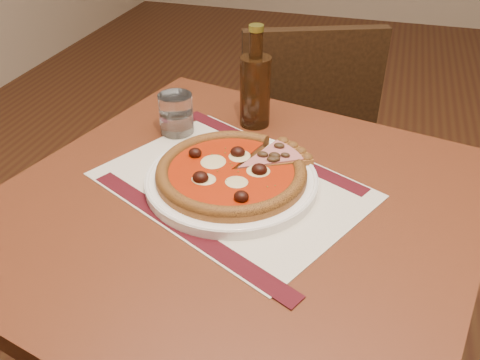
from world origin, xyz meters
name	(u,v)px	position (x,y,z in m)	size (l,w,h in m)	color
table	(237,244)	(-0.49, -0.71, 0.65)	(0.96, 0.96, 0.75)	brown
chair_far	(301,131)	(-0.50, 0.05, 0.49)	(0.52, 0.52, 0.85)	black
placemat	(231,185)	(-0.51, -0.67, 0.75)	(0.46, 0.33, 0.00)	beige
plate	(231,180)	(-0.51, -0.67, 0.76)	(0.31, 0.31, 0.02)	white
pizza	(231,171)	(-0.51, -0.67, 0.78)	(0.27, 0.27, 0.04)	#935B23
ham_slice	(279,157)	(-0.44, -0.59, 0.78)	(0.13, 0.14, 0.02)	#935B23
water_glass	(176,114)	(-0.68, -0.51, 0.79)	(0.07, 0.07, 0.09)	white
bottle	(255,88)	(-0.53, -0.42, 0.84)	(0.07, 0.07, 0.22)	#371F0D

